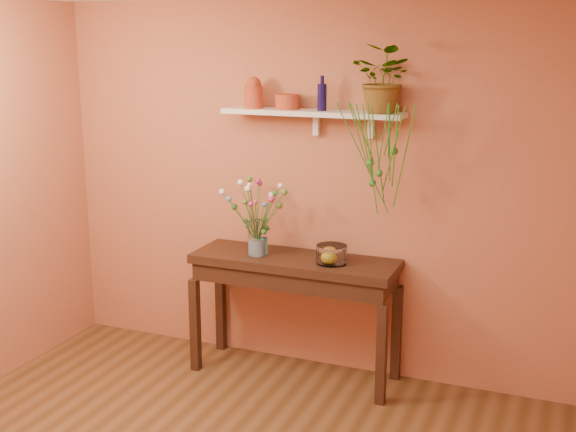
{
  "coord_description": "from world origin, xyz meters",
  "views": [
    {
      "loc": [
        1.82,
        -2.95,
        2.43
      ],
      "look_at": [
        0.0,
        1.55,
        1.25
      ],
      "focal_mm": 45.99,
      "sensor_mm": 36.0,
      "label": 1
    }
  ],
  "objects": [
    {
      "name": "plant_fronds",
      "position": [
        0.58,
        1.71,
        1.66
      ],
      "size": [
        0.52,
        0.38,
        0.75
      ],
      "color": "#326D26",
      "rests_on": "wall_shelf"
    },
    {
      "name": "glass_bowl",
      "position": [
        0.26,
        1.7,
        0.96
      ],
      "size": [
        0.21,
        0.21,
        0.13
      ],
      "color": "white",
      "rests_on": "sideboard"
    },
    {
      "name": "glass_vase",
      "position": [
        -0.3,
        1.68,
        1.01
      ],
      "size": [
        0.12,
        0.12,
        0.26
      ],
      "color": "white",
      "rests_on": "sideboard"
    },
    {
      "name": "spider_plant",
      "position": [
        0.57,
        1.86,
        2.16
      ],
      "size": [
        0.49,
        0.46,
        0.45
      ],
      "primitive_type": "imported",
      "rotation": [
        0.0,
        0.0,
        -0.31
      ],
      "color": "#326D26",
      "rests_on": "wall_shelf"
    },
    {
      "name": "sideboard",
      "position": [
        -0.03,
        1.74,
        0.77
      ],
      "size": [
        1.48,
        0.48,
        0.9
      ],
      "color": "#372016",
      "rests_on": "ground"
    },
    {
      "name": "lemon",
      "position": [
        0.26,
        1.68,
        0.95
      ],
      "size": [
        0.09,
        0.09,
        0.09
      ],
      "primitive_type": "sphere",
      "color": "yellow",
      "rests_on": "glass_bowl"
    },
    {
      "name": "blue_bottle",
      "position": [
        0.12,
        1.86,
        2.03
      ],
      "size": [
        0.08,
        0.08,
        0.24
      ],
      "color": "#120C3D",
      "rests_on": "wall_shelf"
    },
    {
      "name": "wall_shelf",
      "position": [
        0.06,
        1.87,
        1.92
      ],
      "size": [
        1.3,
        0.24,
        0.19
      ],
      "color": "white",
      "rests_on": "room"
    },
    {
      "name": "carton",
      "position": [
        -0.27,
        1.71,
        0.97
      ],
      "size": [
        0.08,
        0.07,
        0.13
      ],
      "primitive_type": "cube",
      "rotation": [
        0.0,
        0.0,
        -0.32
      ],
      "color": "teal",
      "rests_on": "sideboard"
    },
    {
      "name": "terracotta_pot",
      "position": [
        -0.14,
        1.88,
        1.99
      ],
      "size": [
        0.21,
        0.21,
        0.1
      ],
      "primitive_type": "cylinder",
      "rotation": [
        0.0,
        0.0,
        -0.25
      ],
      "color": "#BD3D22",
      "rests_on": "wall_shelf"
    },
    {
      "name": "room",
      "position": [
        0.0,
        0.0,
        1.35
      ],
      "size": [
        4.04,
        4.04,
        2.7
      ],
      "color": "brown",
      "rests_on": "ground"
    },
    {
      "name": "bouquet",
      "position": [
        -0.3,
        1.69,
        1.3
      ],
      "size": [
        0.52,
        0.45,
        0.44
      ],
      "color": "#386B28",
      "rests_on": "glass_vase"
    },
    {
      "name": "terracotta_jug",
      "position": [
        -0.39,
        1.85,
        2.04
      ],
      "size": [
        0.16,
        0.16,
        0.22
      ],
      "color": "#BD3D22",
      "rests_on": "wall_shelf"
    }
  ]
}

